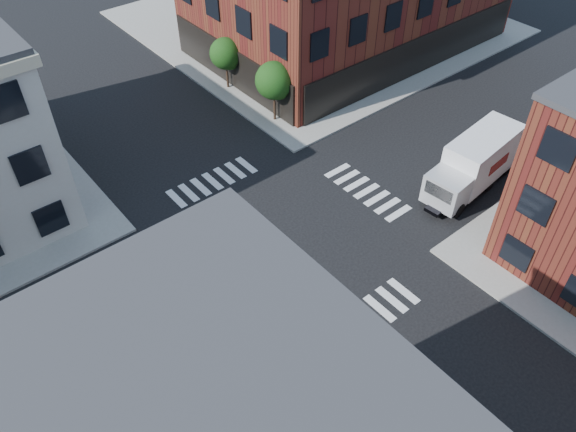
% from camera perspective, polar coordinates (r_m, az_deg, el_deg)
% --- Properties ---
extents(ground, '(120.00, 120.00, 0.00)m').
position_cam_1_polar(ground, '(32.24, -0.78, -2.55)').
color(ground, black).
rests_on(ground, ground).
extents(sidewalk_ne, '(30.00, 30.00, 0.15)m').
position_cam_1_polar(sidewalk_ne, '(57.05, 2.67, 19.13)').
color(sidewalk_ne, gray).
rests_on(sidewalk_ne, ground).
extents(tree_near, '(2.69, 2.69, 4.49)m').
position_cam_1_polar(tree_near, '(40.36, -1.33, 13.44)').
color(tree_near, black).
rests_on(tree_near, ground).
extents(tree_far, '(2.43, 2.43, 4.07)m').
position_cam_1_polar(tree_far, '(44.83, -6.27, 15.96)').
color(tree_far, black).
rests_on(tree_far, ground).
extents(signal_pole, '(1.29, 1.24, 4.60)m').
position_cam_1_polar(signal_pole, '(24.09, -3.46, -13.79)').
color(signal_pole, black).
rests_on(signal_pole, ground).
extents(box_truck, '(7.95, 3.11, 3.52)m').
position_cam_1_polar(box_truck, '(36.62, 18.44, 5.13)').
color(box_truck, silver).
rests_on(box_truck, ground).
extents(traffic_cone, '(0.38, 0.38, 0.65)m').
position_cam_1_polar(traffic_cone, '(26.97, -2.72, -14.29)').
color(traffic_cone, '#FA310B').
rests_on(traffic_cone, ground).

